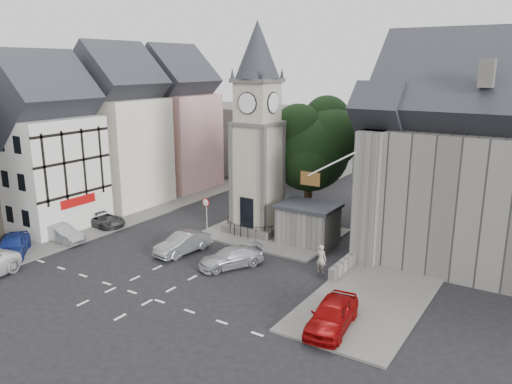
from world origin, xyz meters
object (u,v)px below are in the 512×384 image
Objects in this scene: pedestrian at (321,259)px; car_west_blue at (13,245)px; stone_shelter at (308,224)px; car_east_red at (332,315)px; clock_tower at (257,131)px.

car_west_blue is at bearing 26.19° from pedestrian.
stone_shelter is 0.93× the size of car_east_red.
car_east_red is at bearing -57.46° from stone_shelter.
clock_tower is 8.15m from stone_shelter.
stone_shelter is 2.23× the size of pedestrian.
stone_shelter is 0.95× the size of car_west_blue.
stone_shelter is at bearing -7.73° from car_west_blue.
car_west_blue is 23.18m from car_east_red.
car_east_red is (11.50, -10.99, -7.33)m from clock_tower.
pedestrian is at bearing -54.16° from stone_shelter.
stone_shelter is at bearing -5.84° from clock_tower.
clock_tower is 3.51× the size of car_east_red.
stone_shelter is 5.50m from pedestrian.
stone_shelter is (4.80, -0.49, -6.57)m from clock_tower.
stone_shelter is 21.10m from car_west_blue.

